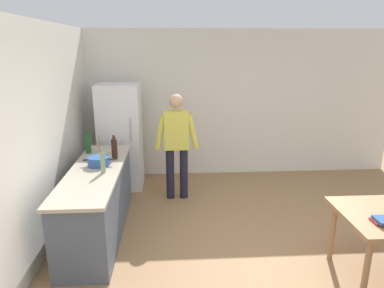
# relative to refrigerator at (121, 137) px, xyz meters

# --- Properties ---
(ground_plane) EXTENTS (14.00, 14.00, 0.00)m
(ground_plane) POSITION_rel_refrigerator_xyz_m (1.90, -2.40, -0.90)
(ground_plane) COLOR #936D47
(wall_back) EXTENTS (6.40, 0.12, 2.70)m
(wall_back) POSITION_rel_refrigerator_xyz_m (1.90, 0.60, 0.45)
(wall_back) COLOR silver
(wall_back) RESTS_ON ground_plane
(wall_left) EXTENTS (0.12, 5.60, 2.70)m
(wall_left) POSITION_rel_refrigerator_xyz_m (-0.70, -2.20, 0.45)
(wall_left) COLOR silver
(wall_left) RESTS_ON ground_plane
(kitchen_counter) EXTENTS (0.64, 2.20, 0.90)m
(kitchen_counter) POSITION_rel_refrigerator_xyz_m (-0.10, -1.60, -0.45)
(kitchen_counter) COLOR #4C5666
(kitchen_counter) RESTS_ON ground_plane
(refrigerator) EXTENTS (0.70, 0.67, 1.80)m
(refrigerator) POSITION_rel_refrigerator_xyz_m (0.00, 0.00, 0.00)
(refrigerator) COLOR white
(refrigerator) RESTS_ON ground_plane
(person) EXTENTS (0.70, 0.22, 1.70)m
(person) POSITION_rel_refrigerator_xyz_m (0.95, -0.55, 0.08)
(person) COLOR #1E1E2D
(person) RESTS_ON ground_plane
(cooking_pot) EXTENTS (0.40, 0.28, 0.12)m
(cooking_pot) POSITION_rel_refrigerator_xyz_m (-0.08, -1.45, 0.06)
(cooking_pot) COLOR #285193
(cooking_pot) RESTS_ON kitchen_counter
(utensil_jar) EXTENTS (0.11, 0.11, 0.32)m
(utensil_jar) POSITION_rel_refrigerator_xyz_m (-0.15, -1.08, 0.08)
(utensil_jar) COLOR tan
(utensil_jar) RESTS_ON kitchen_counter
(bottle_beer_brown) EXTENTS (0.06, 0.06, 0.26)m
(bottle_beer_brown) POSITION_rel_refrigerator_xyz_m (0.06, -0.97, 0.11)
(bottle_beer_brown) COLOR #5B3314
(bottle_beer_brown) RESTS_ON kitchen_counter
(bottle_wine_dark) EXTENTS (0.08, 0.08, 0.34)m
(bottle_wine_dark) POSITION_rel_refrigerator_xyz_m (0.08, -1.19, 0.15)
(bottle_wine_dark) COLOR black
(bottle_wine_dark) RESTS_ON kitchen_counter
(bottle_wine_green) EXTENTS (0.08, 0.08, 0.34)m
(bottle_wine_green) POSITION_rel_refrigerator_xyz_m (-0.34, -0.89, 0.15)
(bottle_wine_green) COLOR #1E5123
(bottle_wine_green) RESTS_ON kitchen_counter
(bottle_vinegar_tall) EXTENTS (0.06, 0.06, 0.32)m
(bottle_vinegar_tall) POSITION_rel_refrigerator_xyz_m (0.03, -1.72, 0.14)
(bottle_vinegar_tall) COLOR gray
(bottle_vinegar_tall) RESTS_ON kitchen_counter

